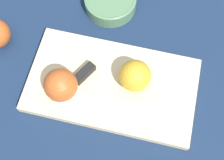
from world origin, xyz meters
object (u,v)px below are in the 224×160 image
at_px(apple_half_left, 135,76).
at_px(knife, 82,76).
at_px(bowl, 110,2).
at_px(apple_half_right, 61,85).

xyz_separation_m(apple_half_left, knife, (0.12, -0.01, -0.03)).
height_order(apple_half_left, knife, apple_half_left).
bearing_deg(bowl, apple_half_left, 106.15).
height_order(apple_half_right, knife, apple_half_right).
bearing_deg(apple_half_left, knife, 45.74).
distance_m(apple_half_right, bowl, 0.28).
bearing_deg(apple_half_right, bowl, 82.33).
bearing_deg(knife, apple_half_right, -7.98).
distance_m(apple_half_left, apple_half_right, 0.17).
bearing_deg(apple_half_right, knife, 54.93).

